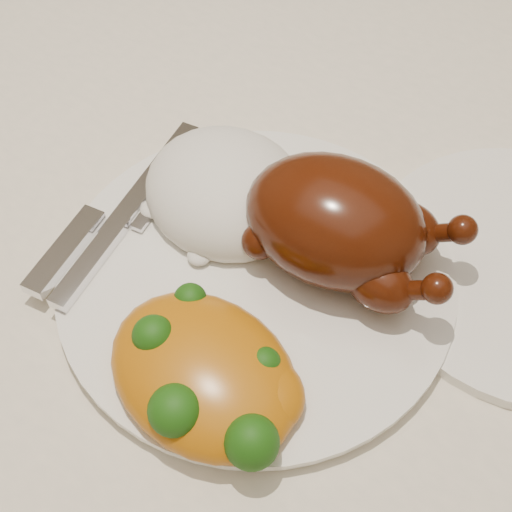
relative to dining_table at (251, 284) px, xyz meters
The scene contains 8 objects.
floor 0.67m from the dining_table, ahead, with size 4.00×4.00×0.00m, color #54361D.
dining_table is the anchor object (origin of this frame).
tablecloth 0.07m from the dining_table, ahead, with size 1.73×1.03×0.18m.
dinner_plate 0.13m from the dining_table, 48.14° to the right, with size 0.28×0.28×0.01m, color white.
roast_chicken 0.17m from the dining_table, ahead, with size 0.16×0.12×0.08m.
rice_mound 0.13m from the dining_table, 134.04° to the right, with size 0.15×0.14×0.07m.
mac_and_cheese 0.20m from the dining_table, 61.34° to the right, with size 0.14×0.12×0.05m.
cutlery 0.16m from the dining_table, 124.38° to the right, with size 0.06×0.19×0.01m.
Camera 1 is at (0.22, -0.27, 1.19)m, focal length 50.00 mm.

